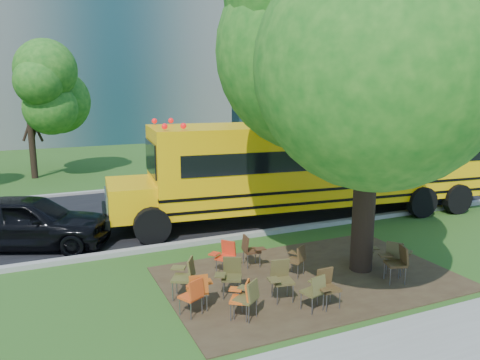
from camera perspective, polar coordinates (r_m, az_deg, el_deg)
name	(u,v)px	position (r m, az deg, el deg)	size (l,w,h in m)	color
ground	(264,278)	(11.77, 2.94, -11.80)	(160.00, 160.00, 0.00)	#274916
dirt_patch	(310,278)	(11.83, 8.47, -11.72)	(7.00, 4.50, 0.03)	#382819
asphalt_road	(181,209)	(17.95, -7.22, -3.55)	(80.00, 8.00, 0.04)	black
kerb_near	(219,239)	(14.31, -2.53, -7.19)	(80.00, 0.25, 0.14)	gray
kerb_far	(155,187)	(21.79, -10.35, -0.83)	(80.00, 0.25, 0.14)	gray
building_right	(303,14)	(56.27, 7.69, 19.42)	(30.00, 16.00, 25.00)	#6E675C
bg_tree_2	(28,94)	(25.63, -24.47, 9.50)	(4.80, 4.80, 6.62)	black
bg_tree_3	(280,78)	(26.93, 4.84, 12.26)	(5.60, 5.60, 7.84)	black
bg_tree_4	(402,90)	(30.82, 19.13, 10.30)	(5.00, 5.00, 6.85)	black
main_tree	(374,25)	(11.76, 15.99, 17.72)	(7.20, 7.20, 9.63)	black
school_bus	(321,163)	(16.97, 9.79, 2.09)	(13.86, 4.41, 3.33)	#F6B607
chair_0	(193,293)	(9.81, -5.74, -13.55)	(0.56, 0.66, 0.82)	#D04616
chair_1	(199,288)	(9.99, -5.04, -12.95)	(0.61, 0.50, 0.85)	#B14912
chair_2	(248,295)	(9.64, 1.01, -13.86)	(0.57, 0.72, 0.85)	brown
chair_3	(281,276)	(10.43, 4.98, -11.64)	(0.66, 0.54, 0.91)	brown
chair_4	(315,289)	(10.06, 9.13, -12.96)	(0.56, 0.59, 0.83)	brown
chair_5	(327,284)	(10.27, 10.51, -12.41)	(0.55, 0.50, 0.85)	#4B361B
chair_6	(397,260)	(11.89, 18.63, -9.19)	(0.58, 0.74, 0.93)	#443118
chair_7	(396,254)	(12.34, 18.53, -8.56)	(0.75, 0.59, 0.89)	#453C1E
chair_8	(185,274)	(10.54, -6.67, -11.27)	(0.63, 0.80, 0.95)	brown
chair_9	(231,273)	(10.60, -1.14, -11.27)	(0.74, 0.58, 0.89)	#49441F
chair_10	(250,248)	(12.18, 1.25, -8.29)	(0.50, 0.59, 0.85)	#452918
chair_11	(297,257)	(11.72, 7.00, -9.34)	(0.54, 0.67, 0.81)	#4D361B
chair_12	(361,247)	(12.56, 14.57, -7.89)	(0.54, 0.70, 0.91)	#463C1E
chair_13	(364,244)	(12.93, 14.87, -7.60)	(0.56, 0.66, 0.82)	brown
chair_14	(225,254)	(11.81, -1.80, -9.00)	(0.71, 0.57, 0.84)	red
chair_15	(243,296)	(9.67, 0.33, -13.90)	(0.55, 0.70, 0.82)	#D55316
black_car	(28,222)	(14.85, -24.45, -4.64)	(1.87, 4.65, 1.58)	black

